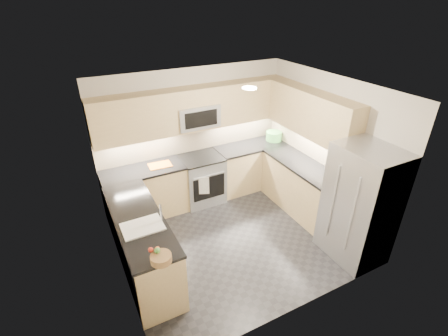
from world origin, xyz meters
TOP-DOWN VIEW (x-y plane):
  - floor at (0.00, 0.00)m, footprint 3.60×3.20m
  - ceiling at (0.00, 0.00)m, footprint 3.60×3.20m
  - wall_back at (0.00, 1.60)m, footprint 3.60×0.02m
  - wall_front at (0.00, -1.60)m, footprint 3.60×0.02m
  - wall_left at (-1.80, 0.00)m, footprint 0.02×3.20m
  - wall_right at (1.80, 0.00)m, footprint 0.02×3.20m
  - base_cab_back_left at (-1.09, 1.30)m, footprint 1.42×0.60m
  - base_cab_back_right at (1.09, 1.30)m, footprint 1.42×0.60m
  - base_cab_right at (1.50, 0.15)m, footprint 0.60×1.70m
  - base_cab_peninsula at (-1.50, 0.00)m, footprint 0.60×2.00m
  - countertop_back_left at (-1.09, 1.30)m, footprint 1.42×0.63m
  - countertop_back_right at (1.09, 1.30)m, footprint 1.42×0.63m
  - countertop_right at (1.50, 0.15)m, footprint 0.63×1.70m
  - countertop_peninsula at (-1.50, 0.00)m, footprint 0.63×2.00m
  - upper_cab_back at (0.00, 1.43)m, footprint 3.60×0.35m
  - upper_cab_right at (1.62, 0.28)m, footprint 0.35×1.95m
  - backsplash_back at (0.00, 1.60)m, footprint 3.60×0.01m
  - backsplash_right at (1.80, 0.45)m, footprint 0.01×2.30m
  - gas_range at (0.00, 1.28)m, footprint 0.76×0.65m
  - range_cooktop at (0.00, 1.28)m, footprint 0.76×0.65m
  - oven_door_glass at (0.00, 0.95)m, footprint 0.62×0.02m
  - oven_handle at (0.00, 0.93)m, footprint 0.60×0.02m
  - microwave at (0.00, 1.40)m, footprint 0.76×0.40m
  - microwave_door at (0.00, 1.20)m, footprint 0.60×0.01m
  - refrigerator at (1.45, -1.15)m, footprint 0.70×0.90m
  - fridge_handle_left at (1.08, -1.33)m, footprint 0.02×0.02m
  - fridge_handle_right at (1.08, -0.97)m, footprint 0.02×0.02m
  - sink_basin at (-1.50, -0.25)m, footprint 0.52×0.38m
  - faucet at (-1.24, -0.25)m, footprint 0.03×0.03m
  - utensil_bowl at (1.64, 1.29)m, footprint 0.41×0.41m
  - cutting_board at (-0.78, 1.30)m, footprint 0.40×0.29m
  - fruit_basket at (-1.47, -0.94)m, footprint 0.31×0.31m
  - fruit_apple at (-1.55, -0.83)m, footprint 0.06×0.06m
  - fruit_pear at (-1.49, -0.88)m, footprint 0.07×0.07m
  - dish_towel_check at (-0.12, 0.91)m, footprint 0.18×0.09m
  - fruit_orange at (-1.48, -0.85)m, footprint 0.06×0.06m

SIDE VIEW (x-z plane):
  - floor at x=0.00m, z-range 0.00..0.00m
  - base_cab_back_left at x=-1.09m, z-range 0.00..0.90m
  - base_cab_back_right at x=1.09m, z-range 0.00..0.90m
  - base_cab_right at x=1.50m, z-range 0.00..0.90m
  - base_cab_peninsula at x=-1.50m, z-range 0.00..0.90m
  - oven_door_glass at x=0.00m, z-range 0.22..0.68m
  - gas_range at x=0.00m, z-range 0.00..0.91m
  - dish_towel_check at x=-0.12m, z-range 0.38..0.72m
  - oven_handle at x=0.00m, z-range 0.71..0.73m
  - sink_basin at x=-1.50m, z-range 0.80..0.96m
  - refrigerator at x=1.45m, z-range 0.00..1.80m
  - range_cooktop at x=0.00m, z-range 0.90..0.93m
  - countertop_back_left at x=-1.09m, z-range 0.90..0.94m
  - countertop_back_right at x=1.09m, z-range 0.90..0.94m
  - countertop_right at x=1.50m, z-range 0.90..0.94m
  - countertop_peninsula at x=-1.50m, z-range 0.90..0.94m
  - cutting_board at x=-0.78m, z-range 0.94..0.95m
  - fridge_handle_left at x=1.08m, z-range 0.35..1.55m
  - fridge_handle_right at x=1.08m, z-range 0.35..1.55m
  - fruit_basket at x=-1.47m, z-range 0.94..1.03m
  - utensil_bowl at x=1.64m, z-range 0.94..1.12m
  - fruit_orange at x=-1.48m, z-range 1.02..1.08m
  - fruit_apple at x=-1.55m, z-range 1.02..1.09m
  - fruit_pear at x=-1.49m, z-range 1.02..1.09m
  - faucet at x=-1.24m, z-range 0.94..1.22m
  - backsplash_back at x=0.00m, z-range 0.94..1.45m
  - backsplash_right at x=1.80m, z-range 0.94..1.45m
  - wall_back at x=0.00m, z-range 0.00..2.50m
  - wall_front at x=0.00m, z-range 0.00..2.50m
  - wall_left at x=-1.80m, z-range 0.00..2.50m
  - wall_right at x=1.80m, z-range 0.00..2.50m
  - microwave at x=0.00m, z-range 1.50..1.90m
  - microwave_door at x=0.00m, z-range 1.56..1.84m
  - upper_cab_back at x=0.00m, z-range 1.45..2.20m
  - upper_cab_right at x=1.62m, z-range 1.45..2.20m
  - ceiling at x=0.00m, z-range 2.49..2.51m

